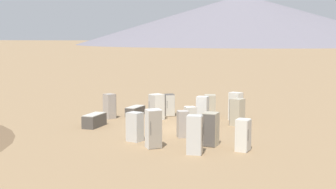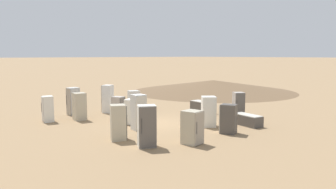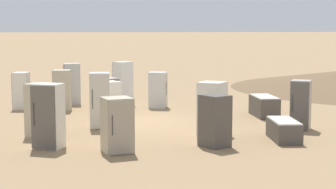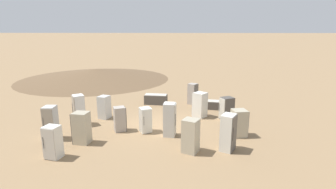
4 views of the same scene
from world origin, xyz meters
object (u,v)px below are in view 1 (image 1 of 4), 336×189
at_px(discarded_fridge_0, 169,105).
at_px(discarded_fridge_12, 210,106).
at_px(discarded_fridge_3, 203,112).
at_px(discarded_fridge_15, 195,135).
at_px(discarded_fridge_4, 237,112).
at_px(discarded_fridge_6, 135,111).
at_px(discarded_fridge_13, 243,135).
at_px(discarded_fridge_8, 156,107).
at_px(discarded_fridge_10, 94,120).
at_px(discarded_fridge_1, 153,129).
at_px(discarded_fridge_2, 110,106).
at_px(discarded_fridge_11, 183,124).
at_px(discarded_fridge_7, 190,119).
at_px(discarded_fridge_5, 211,129).
at_px(discarded_fridge_9, 236,106).
at_px(discarded_fridge_14, 135,127).

xyz_separation_m(discarded_fridge_0, discarded_fridge_12, (-2.74, -0.25, 0.01)).
bearing_deg(discarded_fridge_3, discarded_fridge_15, -77.27).
xyz_separation_m(discarded_fridge_4, discarded_fridge_6, (7.13, -1.94, -0.51)).
bearing_deg(discarded_fridge_13, discarded_fridge_6, -123.20).
xyz_separation_m(discarded_fridge_8, discarded_fridge_10, (2.91, 3.25, -0.45)).
relative_size(discarded_fridge_10, discarded_fridge_15, 1.00).
height_order(discarded_fridge_13, discarded_fridge_15, discarded_fridge_15).
bearing_deg(discarded_fridge_1, discarded_fridge_12, -132.00).
xyz_separation_m(discarded_fridge_0, discarded_fridge_10, (3.31, 4.96, -0.35)).
distance_m(discarded_fridge_2, discarded_fridge_11, 7.33).
bearing_deg(discarded_fridge_7, discarded_fridge_2, -143.24).
xyz_separation_m(discarded_fridge_5, discarded_fridge_9, (-0.38, -7.32, 0.08)).
relative_size(discarded_fridge_1, discarded_fridge_7, 1.31).
xyz_separation_m(discarded_fridge_6, discarded_fridge_15, (-6.03, 9.28, 0.59)).
bearing_deg(discarded_fridge_7, discarded_fridge_8, -165.68).
bearing_deg(discarded_fridge_0, discarded_fridge_7, 91.22).
bearing_deg(discarded_fridge_7, discarded_fridge_13, 13.91).
bearing_deg(discarded_fridge_12, discarded_fridge_9, -37.69).
bearing_deg(discarded_fridge_11, discarded_fridge_6, 103.72).
distance_m(discarded_fridge_8, discarded_fridge_12, 3.71).
xyz_separation_m(discarded_fridge_0, discarded_fridge_1, (-1.60, 9.11, 0.21)).
distance_m(discarded_fridge_2, discarded_fridge_6, 2.07).
distance_m(discarded_fridge_10, discarded_fridge_11, 5.92).
height_order(discarded_fridge_1, discarded_fridge_9, discarded_fridge_1).
xyz_separation_m(discarded_fridge_3, discarded_fridge_10, (6.27, 1.43, -0.54)).
distance_m(discarded_fridge_9, discarded_fridge_10, 9.00).
distance_m(discarded_fridge_4, discarded_fridge_11, 4.67).
bearing_deg(discarded_fridge_8, discarded_fridge_0, -65.22).
bearing_deg(discarded_fridge_10, discarded_fridge_2, 97.97).
height_order(discarded_fridge_5, discarded_fridge_12, discarded_fridge_5).
distance_m(discarded_fridge_4, discarded_fridge_12, 3.41).
bearing_deg(discarded_fridge_10, discarded_fridge_9, 33.15).
height_order(discarded_fridge_4, discarded_fridge_8, discarded_fridge_8).
bearing_deg(discarded_fridge_10, discarded_fridge_13, -17.48).
distance_m(discarded_fridge_0, discarded_fridge_11, 6.85).
distance_m(discarded_fridge_5, discarded_fridge_9, 7.33).
xyz_separation_m(discarded_fridge_3, discarded_fridge_11, (0.54, 2.88, -0.21)).
xyz_separation_m(discarded_fridge_5, discarded_fridge_8, (4.59, -6.25, 0.01)).
bearing_deg(discarded_fridge_10, discarded_fridge_6, 81.26).
relative_size(discarded_fridge_0, discarded_fridge_5, 0.89).
xyz_separation_m(discarded_fridge_2, discarded_fridge_13, (-9.33, 6.56, -0.05)).
relative_size(discarded_fridge_0, discarded_fridge_6, 0.83).
xyz_separation_m(discarded_fridge_5, discarded_fridge_10, (7.50, -3.00, -0.44)).
relative_size(discarded_fridge_3, discarded_fridge_6, 1.06).
xyz_separation_m(discarded_fridge_6, discarded_fridge_8, (-1.86, 1.22, 0.52)).
bearing_deg(discarded_fridge_15, discarded_fridge_9, 171.45).
bearing_deg(discarded_fridge_4, discarded_fridge_12, 63.32).
bearing_deg(discarded_fridge_11, discarded_fridge_12, 62.53).
bearing_deg(discarded_fridge_3, discarded_fridge_13, -55.17).
bearing_deg(discarded_fridge_14, discarded_fridge_4, -21.38).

